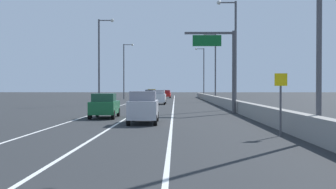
{
  "coord_description": "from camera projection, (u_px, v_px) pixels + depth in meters",
  "views": [
    {
      "loc": [
        1.74,
        -5.32,
        2.29
      ],
      "look_at": [
        0.81,
        45.72,
        1.49
      ],
      "focal_mm": 43.14,
      "sensor_mm": 36.0,
      "label": 1
    }
  ],
  "objects": [
    {
      "name": "speed_advisory_sign",
      "position": [
        281.0,
        99.0,
        19.26
      ],
      "size": [
        0.6,
        0.11,
        3.0
      ],
      "color": "#4C4C51",
      "rests_on": "ground_plane"
    },
    {
      "name": "lane_stripe_center",
      "position": [
        150.0,
        103.0,
        60.41
      ],
      "size": [
        0.16,
        130.0,
        0.0
      ],
      "primitive_type": "cube",
      "color": "silver",
      "rests_on": "ground_plane"
    },
    {
      "name": "lamp_post_left_mid",
      "position": [
        101.0,
        56.0,
        54.44
      ],
      "size": [
        2.14,
        0.44,
        11.66
      ],
      "color": "#4C4C51",
      "rests_on": "ground_plane"
    },
    {
      "name": "lamp_post_left_far",
      "position": [
        125.0,
        68.0,
        84.8
      ],
      "size": [
        2.14,
        0.44,
        11.66
      ],
      "color": "#4C4C51",
      "rests_on": "ground_plane"
    },
    {
      "name": "lane_stripe_left",
      "position": [
        127.0,
        103.0,
        60.47
      ],
      "size": [
        0.16,
        130.0,
        0.0
      ],
      "primitive_type": "cube",
      "color": "silver",
      "rests_on": "ground_plane"
    },
    {
      "name": "car_silver_0",
      "position": [
        143.0,
        107.0,
        26.14
      ],
      "size": [
        1.93,
        4.23,
        2.09
      ],
      "color": "#B7B7BC",
      "rests_on": "ground_plane"
    },
    {
      "name": "overhead_sign_gantry",
      "position": [
        226.0,
        61.0,
        36.58
      ],
      "size": [
        4.68,
        0.36,
        7.5
      ],
      "color": "#47474C",
      "rests_on": "ground_plane"
    },
    {
      "name": "car_gray_4",
      "position": [
        150.0,
        95.0,
        79.15
      ],
      "size": [
        2.03,
        4.81,
        2.01
      ],
      "color": "slate",
      "rests_on": "ground_plane"
    },
    {
      "name": "car_green_5",
      "position": [
        105.0,
        106.0,
        30.96
      ],
      "size": [
        2.02,
        4.2,
        1.89
      ],
      "color": "#196033",
      "rests_on": "ground_plane"
    },
    {
      "name": "jersey_barrier_right",
      "position": [
        228.0,
        104.0,
        45.23
      ],
      "size": [
        0.6,
        120.0,
        1.1
      ],
      "primitive_type": "cube",
      "color": "gray",
      "rests_on": "ground_plane"
    },
    {
      "name": "car_white_3",
      "position": [
        159.0,
        97.0,
        57.47
      ],
      "size": [
        1.92,
        4.42,
        2.05
      ],
      "color": "white",
      "rests_on": "ground_plane"
    },
    {
      "name": "car_red_1",
      "position": [
        167.0,
        94.0,
        94.13
      ],
      "size": [
        1.99,
        4.63,
        1.86
      ],
      "color": "red",
      "rests_on": "ground_plane"
    },
    {
      "name": "ground_plane",
      "position": [
        165.0,
        102.0,
        69.37
      ],
      "size": [
        320.0,
        320.0,
        0.0
      ],
      "primitive_type": "plane",
      "color": "#26282B"
    },
    {
      "name": "lane_stripe_right",
      "position": [
        174.0,
        103.0,
        60.34
      ],
      "size": [
        0.16,
        130.0,
        0.0
      ],
      "primitive_type": "cube",
      "color": "silver",
      "rests_on": "ground_plane"
    },
    {
      "name": "lamp_post_right_fourth",
      "position": [
        203.0,
        70.0,
        93.67
      ],
      "size": [
        2.14,
        0.44,
        11.66
      ],
      "color": "#4C4C51",
      "rests_on": "ground_plane"
    },
    {
      "name": "lamp_post_right_second",
      "position": [
        233.0,
        48.0,
        43.09
      ],
      "size": [
        2.14,
        0.44,
        11.66
      ],
      "color": "#4C4C51",
      "rests_on": "ground_plane"
    },
    {
      "name": "car_yellow_2",
      "position": [
        152.0,
        94.0,
        88.88
      ],
      "size": [
        1.96,
        4.79,
        2.1
      ],
      "color": "gold",
      "rests_on": "ground_plane"
    },
    {
      "name": "lamp_post_right_third",
      "position": [
        214.0,
        63.0,
        68.38
      ],
      "size": [
        2.14,
        0.44,
        11.66
      ],
      "color": "#4C4C51",
      "rests_on": "ground_plane"
    }
  ]
}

